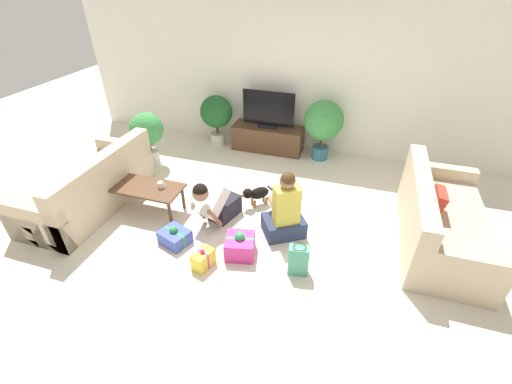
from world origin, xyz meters
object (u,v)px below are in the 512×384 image
(gift_bag_a, at_px, (298,260))
(potted_plant_corner_left, at_px, (147,132))
(tv, at_px, (268,111))
(gift_box_a, at_px, (175,236))
(gift_box_c, at_px, (203,259))
(potted_plant_back_left, at_px, (216,114))
(dog, at_px, (256,194))
(person_kneeling, at_px, (215,202))
(tv_console, at_px, (268,138))
(sofa_right, at_px, (439,222))
(coffee_table, at_px, (146,189))
(potted_plant_back_right, at_px, (323,122))
(mug, at_px, (161,185))
(gift_box_b, at_px, (240,246))
(person_sitting, at_px, (285,213))
(sofa_left, at_px, (91,188))

(gift_bag_a, bearing_deg, potted_plant_corner_left, 149.64)
(tv, bearing_deg, gift_box_a, -97.95)
(gift_box_c, bearing_deg, potted_plant_back_left, 109.87)
(dog, height_order, gift_bag_a, gift_bag_a)
(potted_plant_corner_left, height_order, person_kneeling, potted_plant_corner_left)
(tv_console, height_order, gift_bag_a, tv_console)
(sofa_right, distance_m, potted_plant_corner_left, 4.66)
(coffee_table, xyz_separation_m, potted_plant_back_right, (2.12, 2.35, 0.34))
(gift_bag_a, height_order, mug, mug)
(potted_plant_back_left, relative_size, potted_plant_corner_left, 1.02)
(potted_plant_back_left, bearing_deg, gift_box_c, -70.13)
(potted_plant_back_right, distance_m, gift_box_a, 3.25)
(gift_box_b, bearing_deg, tv, 99.27)
(tv, distance_m, gift_bag_a, 3.24)
(potted_plant_corner_left, height_order, gift_box_b, potted_plant_corner_left)
(coffee_table, height_order, tv_console, tv_console)
(tv, bearing_deg, tv_console, -82.87)
(coffee_table, xyz_separation_m, potted_plant_back_left, (0.10, 2.35, 0.27))
(sofa_right, relative_size, gift_bag_a, 4.87)
(potted_plant_back_right, bearing_deg, person_sitting, -93.01)
(sofa_left, xyz_separation_m, person_sitting, (2.85, 0.20, 0.05))
(potted_plant_back_right, bearing_deg, potted_plant_corner_left, -158.32)
(coffee_table, distance_m, dog, 1.57)
(dog, distance_m, gift_box_b, 1.05)
(gift_bag_a, bearing_deg, sofa_left, 172.52)
(potted_plant_back_left, relative_size, mug, 8.07)
(tv, bearing_deg, gift_bag_a, -67.70)
(person_kneeling, xyz_separation_m, mug, (-0.82, 0.02, 0.11))
(sofa_right, xyz_separation_m, potted_plant_back_right, (-1.77, 1.80, 0.41))
(sofa_right, xyz_separation_m, person_kneeling, (-2.85, -0.53, 0.04))
(sofa_left, height_order, person_sitting, person_sitting)
(sofa_right, xyz_separation_m, gift_box_a, (-3.19, -1.07, -0.20))
(gift_box_b, bearing_deg, gift_box_c, -136.56)
(potted_plant_back_left, bearing_deg, sofa_right, -25.33)
(sofa_left, xyz_separation_m, tv_console, (1.96, 2.53, -0.07))
(tv, xyz_separation_m, person_kneeling, (-0.06, -2.37, -0.43))
(sofa_right, distance_m, gift_box_c, 2.99)
(coffee_table, bearing_deg, mug, 10.47)
(coffee_table, height_order, tv, tv)
(coffee_table, distance_m, potted_plant_back_left, 2.37)
(sofa_left, distance_m, tv_console, 3.20)
(person_sitting, xyz_separation_m, gift_box_b, (-0.43, -0.53, -0.22))
(tv, relative_size, gift_bag_a, 2.33)
(sofa_right, height_order, person_kneeling, sofa_right)
(sofa_right, distance_m, coffee_table, 3.94)
(sofa_right, bearing_deg, coffee_table, 98.04)
(tv, xyz_separation_m, potted_plant_back_right, (1.01, -0.05, -0.07))
(tv, height_order, person_kneeling, tv)
(sofa_left, height_order, dog, sofa_left)
(potted_plant_corner_left, xyz_separation_m, gift_box_c, (1.94, -2.01, -0.51))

